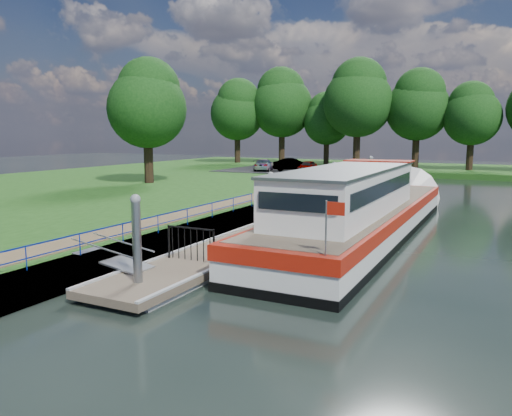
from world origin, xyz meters
The scene contains 16 objects.
ground centered at (0.00, 0.00, 0.00)m, with size 160.00×160.00×0.00m, color black.
riverbank centered at (-18.00, 15.00, 0.39)m, with size 32.00×90.00×0.78m, color #1B4714.
bank_edge centered at (-2.55, 15.00, 0.39)m, with size 1.10×90.00×0.78m, color #473D2D.
footpath centered at (-4.40, 8.00, 0.80)m, with size 1.60×40.00×0.05m, color brown.
carpark centered at (-11.00, 38.00, 0.81)m, with size 14.00×12.00×0.06m, color black.
blue_fence centered at (-2.75, 3.00, 1.31)m, with size 0.04×18.04×0.72m.
pontoon centered at (0.00, 13.00, 0.18)m, with size 2.50×30.00×0.56m.
mooring_piles centered at (0.00, 13.00, 1.28)m, with size 0.30×27.30×3.55m.
gangway centered at (-1.85, 0.50, 0.63)m, with size 2.58×1.00×0.92m.
gate_panel centered at (0.00, 2.20, 1.15)m, with size 1.85×0.05×1.15m.
barge centered at (3.60, 11.13, 1.09)m, with size 4.36×21.15×4.78m.
horizon_trees centered at (-1.61, 48.68, 7.95)m, with size 54.38×10.03×12.87m.
bank_tree_a centered at (-15.99, 20.08, 7.02)m, with size 6.12×6.12×9.72m.
car_a centered at (-8.46, 35.22, 1.40)m, with size 1.33×3.30×1.12m, color #999999.
car_b centered at (-10.19, 35.60, 1.49)m, with size 1.39×3.98×1.31m, color #999999.
car_c centered at (-13.14, 34.97, 1.43)m, with size 1.66×4.09×1.19m, color #999999.
Camera 1 is at (9.26, -11.36, 4.64)m, focal length 35.00 mm.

